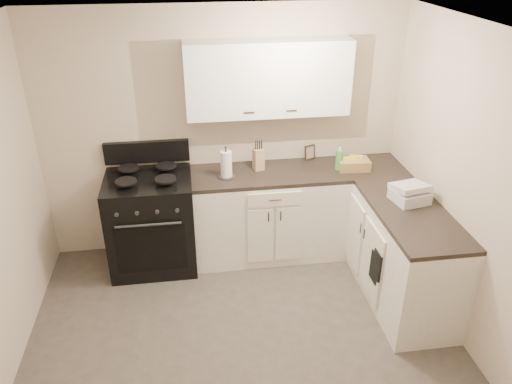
{
  "coord_description": "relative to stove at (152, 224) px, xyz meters",
  "views": [
    {
      "loc": [
        -0.35,
        -2.9,
        3.06
      ],
      "look_at": [
        0.19,
        0.85,
        1.07
      ],
      "focal_mm": 35.0,
      "sensor_mm": 36.0,
      "label": 1
    }
  ],
  "objects": [
    {
      "name": "floor",
      "position": [
        0.76,
        -1.48,
        -0.46
      ],
      "size": [
        3.6,
        3.6,
        0.0
      ],
      "primitive_type": "plane",
      "color": "#473F38",
      "rests_on": "ground"
    },
    {
      "name": "ceiling",
      "position": [
        0.76,
        -1.48,
        2.04
      ],
      "size": [
        3.6,
        3.6,
        0.0
      ],
      "primitive_type": "plane",
      "color": "white",
      "rests_on": "wall_back"
    },
    {
      "name": "wall_back",
      "position": [
        0.76,
        0.32,
        0.79
      ],
      "size": [
        3.6,
        0.0,
        3.6
      ],
      "primitive_type": "plane",
      "rotation": [
        1.57,
        0.0,
        0.0
      ],
      "color": "beige",
      "rests_on": "ground"
    },
    {
      "name": "wall_right",
      "position": [
        2.56,
        -1.48,
        0.79
      ],
      "size": [
        0.0,
        3.6,
        3.6
      ],
      "primitive_type": "plane",
      "rotation": [
        1.57,
        0.0,
        -1.57
      ],
      "color": "beige",
      "rests_on": "ground"
    },
    {
      "name": "base_cabinets_back",
      "position": [
        1.19,
        0.02,
        -0.01
      ],
      "size": [
        1.55,
        0.6,
        0.9
      ],
      "primitive_type": "cube",
      "color": "white",
      "rests_on": "floor"
    },
    {
      "name": "base_cabinets_right",
      "position": [
        2.26,
        -0.63,
        -0.01
      ],
      "size": [
        0.6,
        1.9,
        0.9
      ],
      "primitive_type": "cube",
      "color": "white",
      "rests_on": "floor"
    },
    {
      "name": "countertop_back",
      "position": [
        1.19,
        0.02,
        0.46
      ],
      "size": [
        1.55,
        0.6,
        0.04
      ],
      "primitive_type": "cube",
      "color": "black",
      "rests_on": "base_cabinets_back"
    },
    {
      "name": "countertop_right",
      "position": [
        2.26,
        -0.63,
        0.46
      ],
      "size": [
        0.6,
        1.9,
        0.04
      ],
      "primitive_type": "cube",
      "color": "black",
      "rests_on": "base_cabinets_right"
    },
    {
      "name": "upper_cabinets",
      "position": [
        1.19,
        0.18,
        1.38
      ],
      "size": [
        1.55,
        0.3,
        0.7
      ],
      "primitive_type": "cube",
      "color": "white",
      "rests_on": "wall_back"
    },
    {
      "name": "stove",
      "position": [
        0.0,
        0.0,
        0.0
      ],
      "size": [
        0.83,
        0.71,
        1.01
      ],
      "primitive_type": "cube",
      "color": "black",
      "rests_on": "floor"
    },
    {
      "name": "knife_block",
      "position": [
        1.09,
        0.1,
        0.59
      ],
      "size": [
        0.12,
        0.11,
        0.22
      ],
      "primitive_type": "cube",
      "rotation": [
        0.0,
        0.0,
        0.26
      ],
      "color": "tan",
      "rests_on": "countertop_back"
    },
    {
      "name": "paper_towel",
      "position": [
        0.76,
        -0.02,
        0.61
      ],
      "size": [
        0.14,
        0.14,
        0.27
      ],
      "primitive_type": "cylinder",
      "rotation": [
        0.0,
        0.0,
        0.3
      ],
      "color": "white",
      "rests_on": "countertop_back"
    },
    {
      "name": "soap_bottle",
      "position": [
        1.88,
        -0.01,
        0.58
      ],
      "size": [
        0.08,
        0.08,
        0.2
      ],
      "primitive_type": "cylinder",
      "rotation": [
        0.0,
        0.0,
        0.25
      ],
      "color": "green",
      "rests_on": "countertop_back"
    },
    {
      "name": "picture_frame",
      "position": [
        1.66,
        0.28,
        0.56
      ],
      "size": [
        0.13,
        0.08,
        0.15
      ],
      "primitive_type": "cube",
      "rotation": [
        -0.14,
        0.0,
        0.38
      ],
      "color": "black",
      "rests_on": "countertop_back"
    },
    {
      "name": "wicker_basket",
      "position": [
        2.03,
        -0.02,
        0.53
      ],
      "size": [
        0.32,
        0.22,
        0.1
      ],
      "primitive_type": "cube",
      "rotation": [
        0.0,
        0.0,
        -0.06
      ],
      "color": "#A88A4F",
      "rests_on": "countertop_right"
    },
    {
      "name": "countertop_grill",
      "position": [
        2.31,
        -0.74,
        0.53
      ],
      "size": [
        0.33,
        0.32,
        0.1
      ],
      "primitive_type": "cube",
      "rotation": [
        0.0,
        0.0,
        0.19
      ],
      "color": "silver",
      "rests_on": "countertop_right"
    },
    {
      "name": "oven_mitt_near",
      "position": [
        1.94,
        -1.08,
        0.06
      ],
      "size": [
        0.02,
        0.15,
        0.26
      ],
      "primitive_type": "cube",
      "color": "black",
      "rests_on": "base_cabinets_right"
    },
    {
      "name": "oven_mitt_far",
      "position": [
        1.94,
        -1.03,
        0.01
      ],
      "size": [
        0.02,
        0.16,
        0.28
      ],
      "primitive_type": "cube",
      "color": "black",
      "rests_on": "base_cabinets_right"
    }
  ]
}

